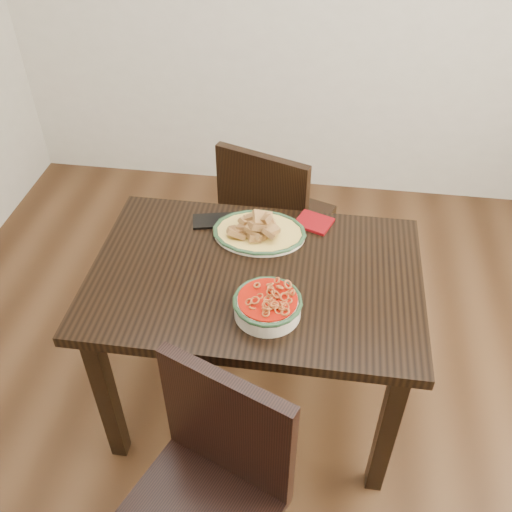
# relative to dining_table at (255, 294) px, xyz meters

# --- Properties ---
(floor) EXTENTS (3.50, 3.50, 0.00)m
(floor) POSITION_rel_dining_table_xyz_m (0.08, -0.04, -0.65)
(floor) COLOR #392212
(floor) RESTS_ON ground
(dining_table) EXTENTS (1.15, 0.77, 0.75)m
(dining_table) POSITION_rel_dining_table_xyz_m (0.00, 0.00, 0.00)
(dining_table) COLOR black
(dining_table) RESTS_ON ground
(chair_far) EXTENTS (0.54, 0.54, 0.89)m
(chair_far) POSITION_rel_dining_table_xyz_m (-0.02, 0.65, -0.15)
(chair_far) COLOR black
(chair_far) RESTS_ON ground
(chair_near) EXTENTS (0.55, 0.55, 0.89)m
(chair_near) POSITION_rel_dining_table_xyz_m (-0.04, -0.66, -0.15)
(chair_near) COLOR black
(chair_near) RESTS_ON ground
(fish_plate) EXTENTS (0.34, 0.27, 0.11)m
(fish_plate) POSITION_rel_dining_table_xyz_m (-0.01, 0.21, 0.15)
(fish_plate) COLOR white
(fish_plate) RESTS_ON dining_table
(noodle_bowl) EXTENTS (0.22, 0.22, 0.08)m
(noodle_bowl) POSITION_rel_dining_table_xyz_m (0.07, -0.19, 0.15)
(noodle_bowl) COLOR beige
(noodle_bowl) RESTS_ON dining_table
(smartphone) EXTENTS (0.18, 0.12, 0.01)m
(smartphone) POSITION_rel_dining_table_xyz_m (-0.20, 0.27, 0.11)
(smartphone) COLOR black
(smartphone) RESTS_ON dining_table
(napkin) EXTENTS (0.16, 0.15, 0.01)m
(napkin) POSITION_rel_dining_table_xyz_m (0.18, 0.31, 0.11)
(napkin) COLOR maroon
(napkin) RESTS_ON dining_table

